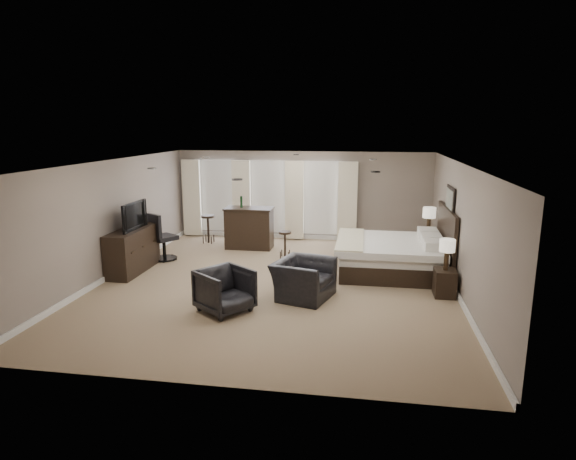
# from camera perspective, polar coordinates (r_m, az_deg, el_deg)

# --- Properties ---
(room) EXTENTS (7.60, 8.60, 2.64)m
(room) POSITION_cam_1_polar(r_m,az_deg,el_deg) (10.13, -1.48, 0.66)
(room) COLOR #887257
(room) RESTS_ON ground
(window_bay) EXTENTS (5.25, 0.20, 2.30)m
(window_bay) POSITION_cam_1_polar(r_m,az_deg,el_deg) (14.31, -2.39, 3.72)
(window_bay) COLOR silver
(window_bay) RESTS_ON room
(bed) EXTENTS (2.41, 2.30, 1.54)m
(bed) POSITION_cam_1_polar(r_m,az_deg,el_deg) (11.29, 12.69, -1.18)
(bed) COLOR silver
(bed) RESTS_ON ground
(nightstand_near) EXTENTS (0.41, 0.50, 0.54)m
(nightstand_near) POSITION_cam_1_polar(r_m,az_deg,el_deg) (10.14, 18.07, -5.98)
(nightstand_near) COLOR black
(nightstand_near) RESTS_ON ground
(nightstand_far) EXTENTS (0.48, 0.58, 0.63)m
(nightstand_far) POSITION_cam_1_polar(r_m,az_deg,el_deg) (12.89, 16.18, -1.76)
(nightstand_far) COLOR black
(nightstand_far) RESTS_ON ground
(lamp_near) EXTENTS (0.30, 0.30, 0.62)m
(lamp_near) POSITION_cam_1_polar(r_m,az_deg,el_deg) (9.98, 18.29, -2.80)
(lamp_near) COLOR beige
(lamp_near) RESTS_ON nightstand_near
(lamp_far) EXTENTS (0.33, 0.33, 0.67)m
(lamp_far) POSITION_cam_1_polar(r_m,az_deg,el_deg) (12.75, 16.35, 1.09)
(lamp_far) COLOR beige
(lamp_far) RESTS_ON nightstand_far
(wall_art) EXTENTS (0.04, 0.96, 0.56)m
(wall_art) POSITION_cam_1_polar(r_m,az_deg,el_deg) (11.24, 18.64, 3.51)
(wall_art) COLOR slate
(wall_art) RESTS_ON room
(dresser) EXTENTS (0.56, 1.73, 1.00)m
(dresser) POSITION_cam_1_polar(r_m,az_deg,el_deg) (11.74, -17.93, -2.31)
(dresser) COLOR black
(dresser) RESTS_ON ground
(tv) EXTENTS (0.64, 1.11, 0.15)m
(tv) POSITION_cam_1_polar(r_m,az_deg,el_deg) (11.62, -18.12, 0.43)
(tv) COLOR black
(tv) RESTS_ON dresser
(armchair_near) EXTENTS (1.05, 1.32, 1.01)m
(armchair_near) POSITION_cam_1_polar(r_m,az_deg,el_deg) (9.51, 1.85, -5.08)
(armchair_near) COLOR black
(armchair_near) RESTS_ON ground
(armchair_far) EXTENTS (1.16, 1.17, 0.88)m
(armchair_far) POSITION_cam_1_polar(r_m,az_deg,el_deg) (8.89, -7.50, -6.87)
(armchair_far) COLOR black
(armchair_far) RESTS_ON ground
(bar_counter) EXTENTS (1.31, 0.68, 1.14)m
(bar_counter) POSITION_cam_1_polar(r_m,az_deg,el_deg) (13.30, -4.61, 0.26)
(bar_counter) COLOR black
(bar_counter) RESTS_ON ground
(bar_stool_left) EXTENTS (0.50, 0.50, 0.81)m
(bar_stool_left) POSITION_cam_1_polar(r_m,az_deg,el_deg) (14.07, -9.43, 0.11)
(bar_stool_left) COLOR black
(bar_stool_left) RESTS_ON ground
(bar_stool_right) EXTENTS (0.43, 0.43, 0.69)m
(bar_stool_right) POSITION_cam_1_polar(r_m,az_deg,el_deg) (12.35, -0.36, -1.74)
(bar_stool_right) COLOR black
(bar_stool_right) RESTS_ON ground
(desk_chair) EXTENTS (0.85, 0.85, 1.21)m
(desk_chair) POSITION_cam_1_polar(r_m,az_deg,el_deg) (12.50, -14.53, -0.74)
(desk_chair) COLOR black
(desk_chair) RESTS_ON ground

